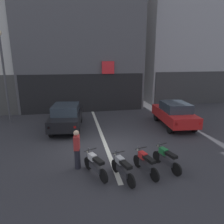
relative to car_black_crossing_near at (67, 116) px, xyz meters
The scene contains 12 objects.
ground_plane 4.15m from the car_black_crossing_near, 59.83° to the right, with size 120.00×120.00×0.00m, color #333338.
lane_centre_line 3.34m from the car_black_crossing_near, 50.82° to the left, with size 0.20×18.00×0.01m, color silver.
building_mid_block 10.56m from the car_black_crossing_near, 81.51° to the left, with size 10.59×9.94×12.32m.
building_far_right 18.04m from the car_black_crossing_near, 35.94° to the left, with size 9.08×7.59×20.45m.
car_black_crossing_near is the anchor object (origin of this frame).
car_red_parked_kerbside 7.08m from the car_black_crossing_near, ahead, with size 2.09×4.23×1.64m.
street_lamp 5.46m from the car_black_crossing_near, 150.85° to the left, with size 0.36×0.36×6.20m.
motorcycle_white_row_leftmost 5.81m from the car_black_crossing_near, 78.10° to the right, with size 0.78×1.55×0.98m.
motorcycle_silver_row_left_mid 6.51m from the car_black_crossing_near, 70.47° to the right, with size 0.64×1.62×0.98m.
motorcycle_red_row_centre 6.72m from the car_black_crossing_near, 61.99° to the right, with size 0.61×1.63×0.98m.
motorcycle_green_row_right_mid 7.07m from the car_black_crossing_near, 54.22° to the right, with size 0.63×1.62×0.98m.
person_by_motorcycles 5.05m from the car_black_crossing_near, 83.87° to the right, with size 0.27×0.39×1.67m.
Camera 1 is at (-1.52, -9.15, 4.41)m, focal length 32.28 mm.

